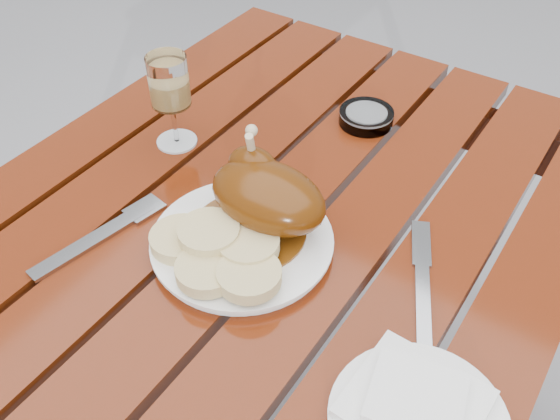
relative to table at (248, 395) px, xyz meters
The scene contains 9 objects.
table is the anchor object (origin of this frame).
dinner_plate 0.38m from the table, ahead, with size 0.24×0.24×0.02m, color white.
roast_duck 0.44m from the table, 76.38° to the left, with size 0.17×0.16×0.12m.
bread_dumplings 0.41m from the table, 81.59° to the right, with size 0.19×0.14×0.03m.
wine_glass 0.52m from the table, 148.92° to the left, with size 0.06×0.06×0.15m, color tan.
napkin 0.50m from the table, 18.07° to the right, with size 0.13×0.12×0.01m, color white.
ashtray 0.52m from the table, 88.42° to the left, with size 0.09×0.09×0.02m, color #B2B7BC.
fork 0.42m from the table, 148.34° to the right, with size 0.02×0.19×0.01m, color gray.
knife 0.45m from the table, 14.20° to the left, with size 0.02×0.18×0.01m, color gray.
Camera 1 is at (0.37, -0.45, 1.35)m, focal length 40.00 mm.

